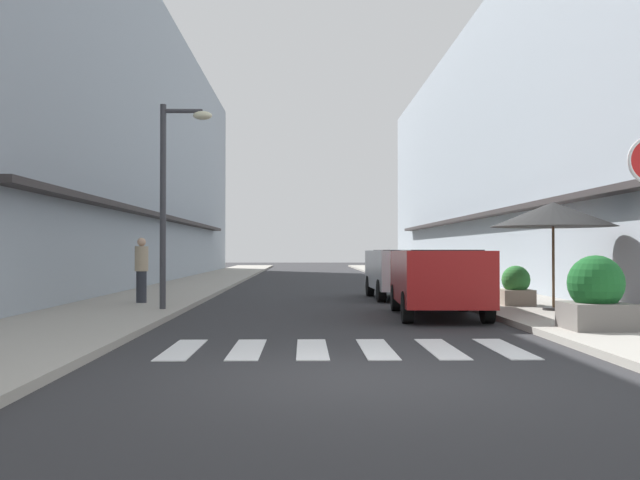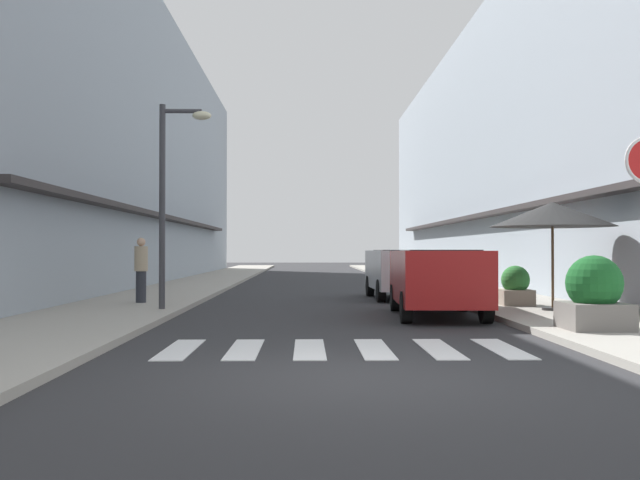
% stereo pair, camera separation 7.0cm
% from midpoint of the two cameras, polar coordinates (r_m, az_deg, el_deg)
% --- Properties ---
extents(ground_plane, '(111.47, 111.47, 0.00)m').
position_cam_midpoint_polar(ground_plane, '(28.49, 0.01, -3.76)').
color(ground_plane, '#2B2B2D').
extents(sidewalk_left, '(3.14, 70.94, 0.12)m').
position_cam_midpoint_polar(sidewalk_left, '(28.82, -9.90, -3.59)').
color(sidewalk_left, '#9E998E').
rests_on(sidewalk_left, ground_plane).
extents(sidewalk_right, '(3.14, 70.94, 0.12)m').
position_cam_midpoint_polar(sidewalk_right, '(29.01, 9.86, -3.58)').
color(sidewalk_right, '#9E998E').
rests_on(sidewalk_right, ground_plane).
extents(building_row_left, '(5.50, 47.60, 11.92)m').
position_cam_midpoint_polar(building_row_left, '(31.48, -16.83, 7.43)').
color(building_row_left, '#939EA8').
rests_on(building_row_left, ground_plane).
extents(building_row_right, '(5.50, 47.60, 11.35)m').
position_cam_midpoint_polar(building_row_right, '(31.76, 16.57, 6.84)').
color(building_row_right, '#939EA8').
rests_on(building_row_right, ground_plane).
extents(crosswalk, '(5.20, 2.20, 0.01)m').
position_cam_midpoint_polar(crosswalk, '(10.60, 1.95, -8.70)').
color(crosswalk, silver).
rests_on(crosswalk, ground_plane).
extents(parked_car_near, '(1.98, 4.40, 1.47)m').
position_cam_midpoint_polar(parked_car_near, '(15.80, 9.45, -2.76)').
color(parked_car_near, maroon).
rests_on(parked_car_near, ground_plane).
extents(parked_car_mid, '(1.89, 4.13, 1.47)m').
position_cam_midpoint_polar(parked_car_mid, '(21.47, 6.64, -2.26)').
color(parked_car_mid, silver).
rests_on(parked_car_mid, ground_plane).
extents(street_lamp, '(1.19, 0.28, 4.68)m').
position_cam_midpoint_polar(street_lamp, '(16.70, -11.68, 4.59)').
color(street_lamp, '#38383D').
rests_on(street_lamp, sidewalk_left).
extents(cafe_umbrella, '(2.77, 2.77, 2.42)m').
position_cam_midpoint_polar(cafe_umbrella, '(16.77, 18.21, 1.93)').
color(cafe_umbrella, '#262626').
rests_on(cafe_umbrella, sidewalk_right).
extents(planter_corner, '(1.04, 1.04, 1.26)m').
position_cam_midpoint_polar(planter_corner, '(12.98, 21.24, -4.12)').
color(planter_corner, slate).
rests_on(planter_corner, sidewalk_right).
extents(planter_midblock, '(0.77, 0.77, 0.96)m').
position_cam_midpoint_polar(planter_midblock, '(18.06, 15.48, -3.63)').
color(planter_midblock, gray).
rests_on(planter_midblock, sidewalk_right).
extents(planter_far, '(0.84, 0.84, 1.12)m').
position_cam_midpoint_polar(planter_far, '(25.37, 9.97, -2.59)').
color(planter_far, gray).
rests_on(planter_far, sidewalk_right).
extents(pedestrian_walking_near, '(0.34, 0.34, 1.66)m').
position_cam_midpoint_polar(pedestrian_walking_near, '(18.78, -14.02, -2.23)').
color(pedestrian_walking_near, '#282B33').
rests_on(pedestrian_walking_near, sidewalk_left).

